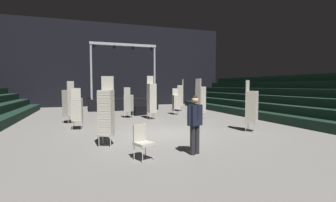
{
  "coord_description": "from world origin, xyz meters",
  "views": [
    {
      "loc": [
        -3.09,
        -9.71,
        2.0
      ],
      "look_at": [
        -0.03,
        -0.79,
        1.4
      ],
      "focal_mm": 26.39,
      "sensor_mm": 36.0,
      "label": 1
    }
  ],
  "objects_px": {
    "chair_stack_aisle_left": "(77,109)",
    "chair_stack_rear_left": "(200,99)",
    "stage_riser": "(122,102)",
    "chair_stack_rear_centre": "(68,102)",
    "man_with_tie": "(195,121)",
    "equipment_road_case": "(139,110)",
    "chair_stack_front_left": "(106,111)",
    "chair_stack_rear_right": "(176,102)",
    "chair_stack_front_right": "(252,106)",
    "chair_stack_mid_centre": "(129,103)",
    "chair_stack_mid_left": "(180,95)",
    "chair_stack_mid_right": "(152,98)",
    "loose_chair_near_man": "(142,140)"
  },
  "relations": [
    {
      "from": "chair_stack_aisle_left",
      "to": "chair_stack_rear_left",
      "type": "bearing_deg",
      "value": 18.93
    },
    {
      "from": "stage_riser",
      "to": "chair_stack_rear_centre",
      "type": "distance_m",
      "value": 8.18
    },
    {
      "from": "man_with_tie",
      "to": "equipment_road_case",
      "type": "relative_size",
      "value": 1.91
    },
    {
      "from": "chair_stack_front_left",
      "to": "chair_stack_rear_right",
      "type": "bearing_deg",
      "value": -102.15
    },
    {
      "from": "chair_stack_front_right",
      "to": "chair_stack_mid_centre",
      "type": "bearing_deg",
      "value": -93.97
    },
    {
      "from": "chair_stack_aisle_left",
      "to": "chair_stack_mid_left",
      "type": "bearing_deg",
      "value": 47.83
    },
    {
      "from": "chair_stack_mid_right",
      "to": "chair_stack_mid_centre",
      "type": "height_order",
      "value": "chair_stack_mid_right"
    },
    {
      "from": "chair_stack_mid_right",
      "to": "chair_stack_rear_left",
      "type": "distance_m",
      "value": 2.87
    },
    {
      "from": "chair_stack_mid_centre",
      "to": "loose_chair_near_man",
      "type": "bearing_deg",
      "value": -60.82
    },
    {
      "from": "chair_stack_aisle_left",
      "to": "chair_stack_rear_centre",
      "type": "bearing_deg",
      "value": 111.44
    },
    {
      "from": "man_with_tie",
      "to": "chair_stack_aisle_left",
      "type": "xyz_separation_m",
      "value": [
        -3.31,
        5.37,
        -0.03
      ]
    },
    {
      "from": "chair_stack_mid_left",
      "to": "chair_stack_front_right",
      "type": "bearing_deg",
      "value": -163.78
    },
    {
      "from": "stage_riser",
      "to": "man_with_tie",
      "type": "distance_m",
      "value": 14.7
    },
    {
      "from": "chair_stack_rear_right",
      "to": "loose_chair_near_man",
      "type": "relative_size",
      "value": 1.9
    },
    {
      "from": "chair_stack_aisle_left",
      "to": "chair_stack_mid_centre",
      "type": "bearing_deg",
      "value": 57.82
    },
    {
      "from": "chair_stack_mid_left",
      "to": "loose_chair_near_man",
      "type": "xyz_separation_m",
      "value": [
        -5.62,
        -11.31,
        -0.7
      ]
    },
    {
      "from": "chair_stack_mid_left",
      "to": "chair_stack_rear_left",
      "type": "height_order",
      "value": "chair_stack_mid_left"
    },
    {
      "from": "stage_riser",
      "to": "chair_stack_rear_right",
      "type": "bearing_deg",
      "value": -62.01
    },
    {
      "from": "man_with_tie",
      "to": "chair_stack_front_left",
      "type": "relative_size",
      "value": 0.74
    },
    {
      "from": "chair_stack_front_right",
      "to": "loose_chair_near_man",
      "type": "distance_m",
      "value": 5.94
    },
    {
      "from": "chair_stack_rear_left",
      "to": "chair_stack_mid_centre",
      "type": "bearing_deg",
      "value": -139.06
    },
    {
      "from": "chair_stack_front_left",
      "to": "chair_stack_front_right",
      "type": "bearing_deg",
      "value": -151.2
    },
    {
      "from": "loose_chair_near_man",
      "to": "chair_stack_front_left",
      "type": "bearing_deg",
      "value": -90.47
    },
    {
      "from": "stage_riser",
      "to": "chair_stack_rear_centre",
      "type": "relative_size",
      "value": 2.48
    },
    {
      "from": "chair_stack_rear_left",
      "to": "chair_stack_rear_right",
      "type": "relative_size",
      "value": 1.33
    },
    {
      "from": "chair_stack_mid_left",
      "to": "chair_stack_aisle_left",
      "type": "relative_size",
      "value": 1.32
    },
    {
      "from": "chair_stack_aisle_left",
      "to": "chair_stack_front_left",
      "type": "bearing_deg",
      "value": -65.51
    },
    {
      "from": "chair_stack_mid_centre",
      "to": "stage_riser",
      "type": "bearing_deg",
      "value": 122.29
    },
    {
      "from": "chair_stack_front_left",
      "to": "equipment_road_case",
      "type": "bearing_deg",
      "value": -86.13
    },
    {
      "from": "chair_stack_mid_centre",
      "to": "chair_stack_rear_centre",
      "type": "height_order",
      "value": "chair_stack_rear_centre"
    },
    {
      "from": "chair_stack_front_right",
      "to": "chair_stack_mid_right",
      "type": "height_order",
      "value": "chair_stack_mid_right"
    },
    {
      "from": "chair_stack_front_left",
      "to": "chair_stack_rear_left",
      "type": "distance_m",
      "value": 7.45
    },
    {
      "from": "chair_stack_front_right",
      "to": "man_with_tie",
      "type": "bearing_deg",
      "value": -5.6
    },
    {
      "from": "chair_stack_mid_centre",
      "to": "chair_stack_rear_left",
      "type": "distance_m",
      "value": 4.4
    },
    {
      "from": "man_with_tie",
      "to": "chair_stack_front_right",
      "type": "xyz_separation_m",
      "value": [
        3.83,
        2.44,
        0.14
      ]
    },
    {
      "from": "loose_chair_near_man",
      "to": "chair_stack_mid_left",
      "type": "bearing_deg",
      "value": -139.87
    },
    {
      "from": "chair_stack_front_left",
      "to": "chair_stack_mid_left",
      "type": "distance_m",
      "value": 11.42
    },
    {
      "from": "chair_stack_front_left",
      "to": "chair_stack_front_right",
      "type": "xyz_separation_m",
      "value": [
        6.17,
        0.6,
        -0.04
      ]
    },
    {
      "from": "chair_stack_mid_centre",
      "to": "chair_stack_aisle_left",
      "type": "bearing_deg",
      "value": -94.43
    },
    {
      "from": "man_with_tie",
      "to": "equipment_road_case",
      "type": "height_order",
      "value": "man_with_tie"
    },
    {
      "from": "equipment_road_case",
      "to": "chair_stack_mid_left",
      "type": "bearing_deg",
      "value": 22.22
    },
    {
      "from": "chair_stack_rear_left",
      "to": "chair_stack_aisle_left",
      "type": "distance_m",
      "value": 6.85
    },
    {
      "from": "man_with_tie",
      "to": "chair_stack_rear_centre",
      "type": "xyz_separation_m",
      "value": [
        -3.78,
        7.49,
        0.14
      ]
    },
    {
      "from": "chair_stack_rear_right",
      "to": "loose_chair_near_man",
      "type": "height_order",
      "value": "chair_stack_rear_right"
    },
    {
      "from": "chair_stack_rear_centre",
      "to": "equipment_road_case",
      "type": "relative_size",
      "value": 2.47
    },
    {
      "from": "man_with_tie",
      "to": "chair_stack_front_left",
      "type": "xyz_separation_m",
      "value": [
        -2.33,
        1.84,
        0.18
      ]
    },
    {
      "from": "chair_stack_mid_right",
      "to": "chair_stack_mid_centre",
      "type": "distance_m",
      "value": 1.63
    },
    {
      "from": "chair_stack_rear_centre",
      "to": "loose_chair_near_man",
      "type": "height_order",
      "value": "chair_stack_rear_centre"
    },
    {
      "from": "chair_stack_rear_right",
      "to": "equipment_road_case",
      "type": "distance_m",
      "value": 2.6
    },
    {
      "from": "man_with_tie",
      "to": "chair_stack_front_right",
      "type": "height_order",
      "value": "chair_stack_front_right"
    }
  ]
}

